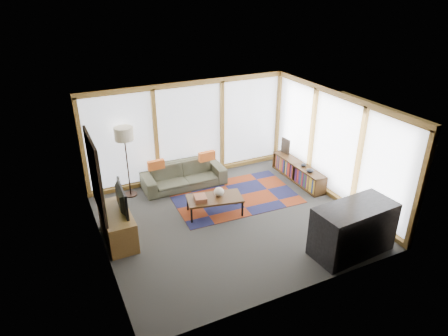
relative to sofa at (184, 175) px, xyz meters
name	(u,v)px	position (x,y,z in m)	size (l,w,h in m)	color
ground	(232,219)	(0.40, -1.95, -0.31)	(5.50, 5.50, 0.00)	#32322F
room_envelope	(241,143)	(0.89, -1.39, 1.23)	(5.52, 5.02, 2.62)	#443A30
rug	(235,196)	(0.92, -1.07, -0.30)	(2.96, 1.90, 0.01)	maroon
sofa	(184,175)	(0.00, 0.00, 0.00)	(2.11, 0.82, 0.62)	#3B3D2E
pillow_left	(156,165)	(-0.69, 0.03, 0.42)	(0.42, 0.12, 0.23)	#D05E23
pillow_right	(207,156)	(0.64, -0.04, 0.43)	(0.44, 0.13, 0.24)	#D05E23
floor_lamp	(127,162)	(-1.37, 0.13, 0.58)	(0.45, 0.45, 1.78)	black
coffee_table	(215,206)	(0.16, -1.55, -0.10)	(1.23, 0.62, 0.41)	black
book_stack	(200,198)	(-0.17, -1.53, 0.16)	(0.26, 0.32, 0.11)	brown
vase	(219,192)	(0.29, -1.52, 0.21)	(0.24, 0.24, 0.20)	beige
bookshelf	(298,172)	(2.83, -1.00, -0.06)	(0.35, 1.95, 0.49)	black
bowl_a	(310,170)	(2.79, -1.54, 0.23)	(0.19, 0.19, 0.09)	black
bowl_b	(304,165)	(2.84, -1.19, 0.22)	(0.15, 0.15, 0.07)	black
shelf_picture	(286,146)	(2.89, -0.27, 0.39)	(0.04, 0.32, 0.42)	black
tv_console	(118,226)	(-2.03, -1.61, 0.02)	(0.54, 1.30, 0.65)	brown
television	(118,199)	(-1.95, -1.57, 0.61)	(0.93, 0.12, 0.54)	black
bar_counter	(353,229)	(1.99, -3.97, 0.20)	(1.61, 0.75, 1.02)	black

